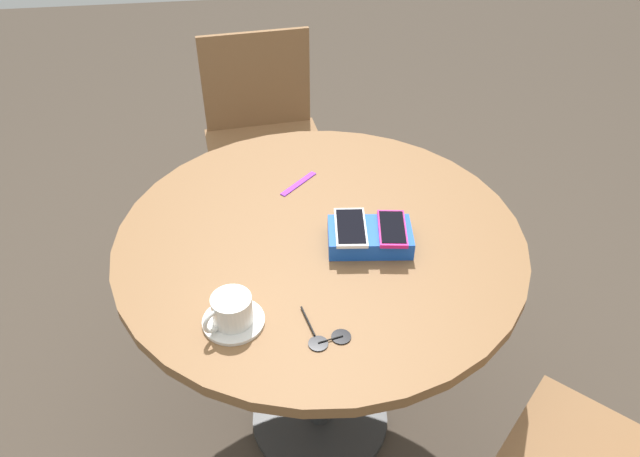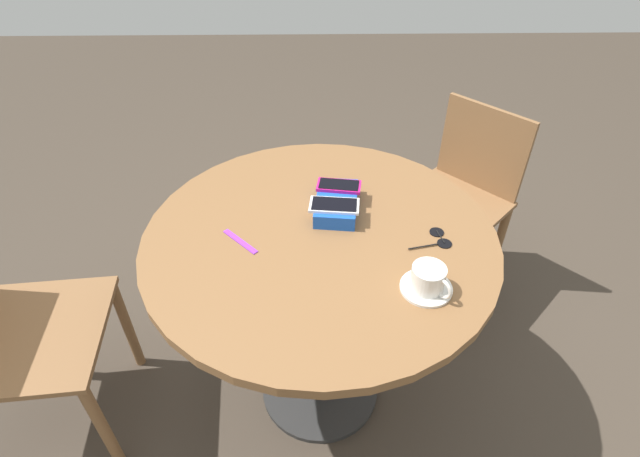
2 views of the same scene
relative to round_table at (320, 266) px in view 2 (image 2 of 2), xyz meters
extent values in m
plane|color=#42382D|center=(0.00, 0.00, -0.65)|extent=(8.00, 8.00, 0.00)
cylinder|color=#2D2D2D|center=(0.00, 0.00, -0.64)|extent=(0.43, 0.43, 0.02)
cylinder|color=#2D2D2D|center=(0.00, 0.00, -0.27)|extent=(0.07, 0.07, 0.73)
cylinder|color=brown|center=(0.00, 0.00, 0.11)|extent=(1.00, 1.00, 0.03)
cube|color=blue|center=(-0.11, 0.05, 0.15)|extent=(0.21, 0.14, 0.05)
cube|color=white|center=(-0.12, -0.01, 0.14)|extent=(0.11, 0.01, 0.02)
cube|color=#D11975|center=(-0.16, 0.06, 0.18)|extent=(0.08, 0.14, 0.01)
cube|color=black|center=(-0.16, 0.06, 0.18)|extent=(0.07, 0.13, 0.00)
cube|color=silver|center=(-0.07, 0.04, 0.18)|extent=(0.09, 0.15, 0.01)
cube|color=black|center=(-0.07, 0.04, 0.18)|extent=(0.08, 0.13, 0.00)
cylinder|color=silver|center=(0.22, 0.26, 0.13)|extent=(0.13, 0.13, 0.01)
cylinder|color=silver|center=(0.22, 0.26, 0.17)|extent=(0.08, 0.08, 0.06)
cylinder|color=brown|center=(0.22, 0.26, 0.19)|extent=(0.07, 0.07, 0.00)
torus|color=silver|center=(0.25, 0.29, 0.17)|extent=(0.05, 0.04, 0.06)
cube|color=purple|center=(0.03, -0.22, 0.13)|extent=(0.11, 0.11, 0.00)
cylinder|color=black|center=(0.00, 0.33, 0.13)|extent=(0.04, 0.04, 0.00)
cylinder|color=black|center=(0.05, 0.34, 0.13)|extent=(0.04, 0.04, 0.00)
cylinder|color=black|center=(0.02, 0.34, 0.13)|extent=(0.05, 0.01, 0.00)
cylinder|color=black|center=(0.06, 0.28, 0.13)|extent=(0.02, 0.08, 0.00)
cube|color=brown|center=(-0.54, 0.54, -0.18)|extent=(0.55, 0.55, 0.02)
cube|color=brown|center=(-0.67, 0.67, 0.00)|extent=(0.27, 0.27, 0.36)
cylinder|color=brown|center=(-0.54, 0.29, -0.42)|extent=(0.04, 0.04, 0.46)
cylinder|color=brown|center=(-0.29, 0.54, -0.42)|extent=(0.04, 0.04, 0.46)
cylinder|color=brown|center=(-0.78, 0.54, -0.42)|extent=(0.04, 0.04, 0.46)
cylinder|color=brown|center=(-0.53, 0.78, -0.42)|extent=(0.04, 0.04, 0.46)
cube|color=brown|center=(0.09, -0.90, -0.20)|extent=(0.49, 0.49, 0.02)
cylinder|color=brown|center=(0.27, -0.68, -0.43)|extent=(0.04, 0.04, 0.44)
cylinder|color=brown|center=(-0.14, -0.71, -0.43)|extent=(0.04, 0.04, 0.44)
cylinder|color=brown|center=(-0.10, -1.12, -0.43)|extent=(0.04, 0.04, 0.44)
camera|label=1|loc=(0.15, 1.16, 1.10)|focal=35.00mm
camera|label=2|loc=(1.07, -0.02, 1.04)|focal=28.00mm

